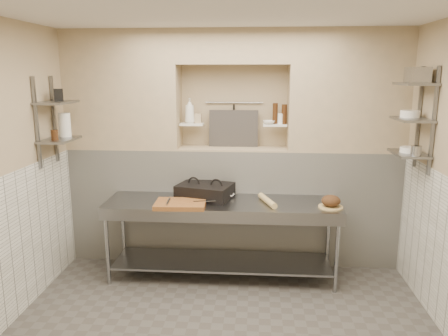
# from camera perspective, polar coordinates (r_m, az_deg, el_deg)

# --- Properties ---
(wall_back) EXTENTS (4.00, 0.10, 2.80)m
(wall_back) POSITION_cam_1_polar(r_m,az_deg,el_deg) (5.55, 1.33, 2.91)
(wall_back) COLOR tan
(wall_back) RESTS_ON ground
(wall_front) EXTENTS (4.00, 0.10, 2.80)m
(wall_front) POSITION_cam_1_polar(r_m,az_deg,el_deg) (1.75, -5.99, -18.97)
(wall_front) COLOR tan
(wall_front) RESTS_ON ground
(backwall_lower) EXTENTS (4.00, 0.40, 1.40)m
(backwall_lower) POSITION_cam_1_polar(r_m,az_deg,el_deg) (5.47, 1.15, -4.78)
(backwall_lower) COLOR silver
(backwall_lower) RESTS_ON floor
(alcove_sill) EXTENTS (1.30, 0.40, 0.02)m
(alcove_sill) POSITION_cam_1_polar(r_m,az_deg,el_deg) (5.30, 1.19, 2.58)
(alcove_sill) COLOR tan
(alcove_sill) RESTS_ON backwall_lower
(backwall_pillar_left) EXTENTS (1.35, 0.40, 1.40)m
(backwall_pillar_left) POSITION_cam_1_polar(r_m,az_deg,el_deg) (5.46, -13.01, 9.84)
(backwall_pillar_left) COLOR tan
(backwall_pillar_left) RESTS_ON backwall_lower
(backwall_pillar_right) EXTENTS (1.35, 0.40, 1.40)m
(backwall_pillar_right) POSITION_cam_1_polar(r_m,az_deg,el_deg) (5.33, 15.82, 9.64)
(backwall_pillar_right) COLOR tan
(backwall_pillar_right) RESTS_ON backwall_lower
(backwall_header) EXTENTS (1.30, 0.40, 0.40)m
(backwall_header) POSITION_cam_1_polar(r_m,az_deg,el_deg) (5.23, 1.25, 15.53)
(backwall_header) COLOR tan
(backwall_header) RESTS_ON backwall_lower
(alcove_shelf_left) EXTENTS (0.28, 0.16, 0.02)m
(alcove_shelf_left) POSITION_cam_1_polar(r_m,az_deg,el_deg) (5.31, -4.22, 5.73)
(alcove_shelf_left) COLOR white
(alcove_shelf_left) RESTS_ON backwall_lower
(alcove_shelf_right) EXTENTS (0.28, 0.16, 0.02)m
(alcove_shelf_right) POSITION_cam_1_polar(r_m,az_deg,el_deg) (5.26, 6.67, 5.61)
(alcove_shelf_right) COLOR white
(alcove_shelf_right) RESTS_ON backwall_lower
(utensil_rail) EXTENTS (0.70, 0.02, 0.02)m
(utensil_rail) POSITION_cam_1_polar(r_m,az_deg,el_deg) (5.41, 1.31, 8.53)
(utensil_rail) COLOR gray
(utensil_rail) RESTS_ON wall_back
(hanging_steel) EXTENTS (0.02, 0.02, 0.30)m
(hanging_steel) POSITION_cam_1_polar(r_m,az_deg,el_deg) (5.40, 1.29, 6.72)
(hanging_steel) COLOR black
(hanging_steel) RESTS_ON utensil_rail
(splash_panel) EXTENTS (0.60, 0.08, 0.45)m
(splash_panel) POSITION_cam_1_polar(r_m,az_deg,el_deg) (5.37, 1.26, 5.18)
(splash_panel) COLOR #383330
(splash_panel) RESTS_ON alcove_sill
(shelf_rail_left_a) EXTENTS (0.03, 0.03, 0.95)m
(shelf_rail_left_a) POSITION_cam_1_polar(r_m,az_deg,el_deg) (5.26, -21.28, 5.95)
(shelf_rail_left_a) COLOR slate
(shelf_rail_left_a) RESTS_ON wall_left
(shelf_rail_left_b) EXTENTS (0.03, 0.03, 0.95)m
(shelf_rail_left_b) POSITION_cam_1_polar(r_m,az_deg,el_deg) (4.90, -23.28, 5.39)
(shelf_rail_left_b) COLOR slate
(shelf_rail_left_b) RESTS_ON wall_left
(wall_shelf_left_lower) EXTENTS (0.30, 0.50, 0.02)m
(wall_shelf_left_lower) POSITION_cam_1_polar(r_m,az_deg,el_deg) (5.04, -20.69, 3.47)
(wall_shelf_left_lower) COLOR slate
(wall_shelf_left_lower) RESTS_ON wall_left
(wall_shelf_left_upper) EXTENTS (0.30, 0.50, 0.03)m
(wall_shelf_left_upper) POSITION_cam_1_polar(r_m,az_deg,el_deg) (5.00, -21.03, 8.00)
(wall_shelf_left_upper) COLOR slate
(wall_shelf_left_upper) RESTS_ON wall_left
(shelf_rail_right_a) EXTENTS (0.03, 0.03, 1.05)m
(shelf_rail_right_a) POSITION_cam_1_polar(r_m,az_deg,el_deg) (5.03, 24.07, 6.05)
(shelf_rail_right_a) COLOR slate
(shelf_rail_right_a) RESTS_ON wall_right
(shelf_rail_right_b) EXTENTS (0.03, 0.03, 1.05)m
(shelf_rail_right_b) POSITION_cam_1_polar(r_m,az_deg,el_deg) (4.66, 25.70, 5.49)
(shelf_rail_right_b) COLOR slate
(shelf_rail_right_b) RESTS_ON wall_right
(wall_shelf_right_lower) EXTENTS (0.30, 0.50, 0.02)m
(wall_shelf_right_lower) POSITION_cam_1_polar(r_m,az_deg,el_deg) (4.85, 22.99, 1.75)
(wall_shelf_right_lower) COLOR slate
(wall_shelf_right_lower) RESTS_ON wall_right
(wall_shelf_right_mid) EXTENTS (0.30, 0.50, 0.02)m
(wall_shelf_right_mid) POSITION_cam_1_polar(r_m,az_deg,el_deg) (4.80, 23.34, 5.86)
(wall_shelf_right_mid) COLOR slate
(wall_shelf_right_mid) RESTS_ON wall_right
(wall_shelf_right_upper) EXTENTS (0.30, 0.50, 0.03)m
(wall_shelf_right_upper) POSITION_cam_1_polar(r_m,az_deg,el_deg) (4.78, 23.70, 10.03)
(wall_shelf_right_upper) COLOR slate
(wall_shelf_right_upper) RESTS_ON wall_right
(prep_table) EXTENTS (2.60, 0.70, 0.90)m
(prep_table) POSITION_cam_1_polar(r_m,az_deg,el_deg) (4.95, -0.28, -7.31)
(prep_table) COLOR gray
(prep_table) RESTS_ON floor
(panini_press) EXTENTS (0.69, 0.57, 0.16)m
(panini_press) POSITION_cam_1_polar(r_m,az_deg,el_deg) (5.02, -2.49, -3.02)
(panini_press) COLOR black
(panini_press) RESTS_ON prep_table
(cutting_board) EXTENTS (0.56, 0.40, 0.05)m
(cutting_board) POSITION_cam_1_polar(r_m,az_deg,el_deg) (4.74, -5.71, -4.71)
(cutting_board) COLOR #915D2F
(cutting_board) RESTS_ON prep_table
(knife_blade) EXTENTS (0.24, 0.09, 0.01)m
(knife_blade) POSITION_cam_1_polar(r_m,az_deg,el_deg) (4.74, -2.57, -4.34)
(knife_blade) COLOR gray
(knife_blade) RESTS_ON cutting_board
(tongs) EXTENTS (0.04, 0.24, 0.02)m
(tongs) POSITION_cam_1_polar(r_m,az_deg,el_deg) (4.73, -7.30, -4.37)
(tongs) COLOR gray
(tongs) RESTS_ON cutting_board
(mixing_bowl) EXTENTS (0.27, 0.27, 0.05)m
(mixing_bowl) POSITION_cam_1_polar(r_m,az_deg,el_deg) (5.04, 0.15, -3.60)
(mixing_bowl) COLOR white
(mixing_bowl) RESTS_ON prep_table
(rolling_pin) EXTENTS (0.20, 0.43, 0.07)m
(rolling_pin) POSITION_cam_1_polar(r_m,az_deg,el_deg) (4.83, 5.68, -4.26)
(rolling_pin) COLOR #DABC73
(rolling_pin) RESTS_ON prep_table
(bread_board) EXTENTS (0.26, 0.26, 0.02)m
(bread_board) POSITION_cam_1_polar(r_m,az_deg,el_deg) (4.81, 13.75, -4.95)
(bread_board) COLOR #DABC73
(bread_board) RESTS_ON prep_table
(bread_loaf) EXTENTS (0.20, 0.20, 0.12)m
(bread_loaf) POSITION_cam_1_polar(r_m,az_deg,el_deg) (4.79, 13.79, -4.18)
(bread_loaf) COLOR #4C2D19
(bread_loaf) RESTS_ON bread_board
(bottle_soap) EXTENTS (0.14, 0.14, 0.30)m
(bottle_soap) POSITION_cam_1_polar(r_m,az_deg,el_deg) (5.28, -4.51, 7.46)
(bottle_soap) COLOR white
(bottle_soap) RESTS_ON alcove_shelf_left
(jar_alcove) EXTENTS (0.08, 0.08, 0.11)m
(jar_alcove) POSITION_cam_1_polar(r_m,az_deg,el_deg) (5.32, -3.39, 6.50)
(jar_alcove) COLOR tan
(jar_alcove) RESTS_ON alcove_shelf_left
(bowl_alcove) EXTENTS (0.17, 0.17, 0.04)m
(bowl_alcove) POSITION_cam_1_polar(r_m,az_deg,el_deg) (5.22, 5.86, 5.96)
(bowl_alcove) COLOR white
(bowl_alcove) RESTS_ON alcove_shelf_right
(condiment_a) EXTENTS (0.06, 0.06, 0.23)m
(condiment_a) POSITION_cam_1_polar(r_m,az_deg,el_deg) (5.24, 7.87, 6.98)
(condiment_a) COLOR #371D0D
(condiment_a) RESTS_ON alcove_shelf_right
(condiment_b) EXTENTS (0.06, 0.06, 0.25)m
(condiment_b) POSITION_cam_1_polar(r_m,az_deg,el_deg) (5.27, 6.69, 7.10)
(condiment_b) COLOR #371D0D
(condiment_b) RESTS_ON alcove_shelf_right
(condiment_c) EXTENTS (0.07, 0.07, 0.12)m
(condiment_c) POSITION_cam_1_polar(r_m,az_deg,el_deg) (5.25, 7.41, 6.40)
(condiment_c) COLOR white
(condiment_c) RESTS_ON alcove_shelf_right
(jug_left) EXTENTS (0.13, 0.13, 0.26)m
(jug_left) POSITION_cam_1_polar(r_m,az_deg,el_deg) (5.16, -20.09, 5.31)
(jug_left) COLOR white
(jug_left) RESTS_ON wall_shelf_left_lower
(jar_left) EXTENTS (0.07, 0.07, 0.11)m
(jar_left) POSITION_cam_1_polar(r_m,az_deg,el_deg) (4.94, -21.25, 4.05)
(jar_left) COLOR #371D0D
(jar_left) RESTS_ON wall_shelf_left_lower
(box_left_upper) EXTENTS (0.12, 0.12, 0.13)m
(box_left_upper) POSITION_cam_1_polar(r_m,az_deg,el_deg) (5.05, -20.80, 8.93)
(box_left_upper) COLOR black
(box_left_upper) RESTS_ON wall_shelf_left_upper
(bowl_right) EXTENTS (0.18, 0.18, 0.05)m
(bowl_right) POSITION_cam_1_polar(r_m,az_deg,el_deg) (4.84, 23.02, 2.22)
(bowl_right) COLOR white
(bowl_right) RESTS_ON wall_shelf_right_lower
(canister_right) EXTENTS (0.10, 0.10, 0.10)m
(canister_right) POSITION_cam_1_polar(r_m,az_deg,el_deg) (4.66, 23.79, 2.06)
(canister_right) COLOR gray
(canister_right) RESTS_ON wall_shelf_right_lower
(bowl_right_mid) EXTENTS (0.19, 0.19, 0.07)m
(bowl_right_mid) POSITION_cam_1_polar(r_m,az_deg,el_deg) (4.86, 23.12, 6.52)
(bowl_right_mid) COLOR white
(bowl_right_mid) RESTS_ON wall_shelf_right_mid
(basket_right) EXTENTS (0.19, 0.24, 0.15)m
(basket_right) POSITION_cam_1_polar(r_m,az_deg,el_deg) (4.74, 23.96, 11.05)
(basket_right) COLOR gray
(basket_right) RESTS_ON wall_shelf_right_upper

